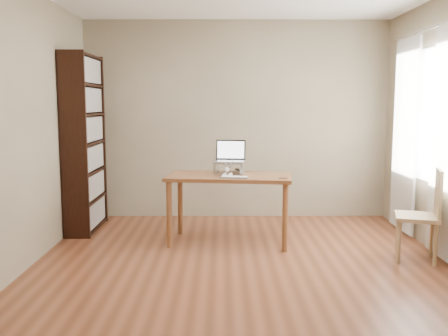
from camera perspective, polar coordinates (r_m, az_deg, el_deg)
room at (r=4.42m, az=2.67°, el=4.51°), size 4.04×4.54×2.64m
bookshelf at (r=6.19m, az=-15.63°, el=2.75°), size 0.30×0.90×2.10m
curtains at (r=5.62m, az=21.90°, el=3.27°), size 0.03×1.90×2.25m
desk at (r=5.43m, az=0.63°, el=-1.89°), size 1.41×0.84×0.75m
laptop_stand at (r=5.48m, az=0.62°, el=0.17°), size 0.32×0.25×0.13m
laptop at (r=5.53m, az=0.61°, el=1.36°), size 0.36×0.31×0.23m
keyboard at (r=5.19m, az=1.18°, el=-1.05°), size 0.31×0.18×0.02m
coaster at (r=5.20m, az=6.79°, el=-1.17°), size 0.10×0.10×0.01m
cat at (r=5.51m, az=0.64°, el=0.07°), size 0.26×0.49×0.16m
chair at (r=5.22m, az=21.92°, el=-4.61°), size 0.50×0.50×0.90m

